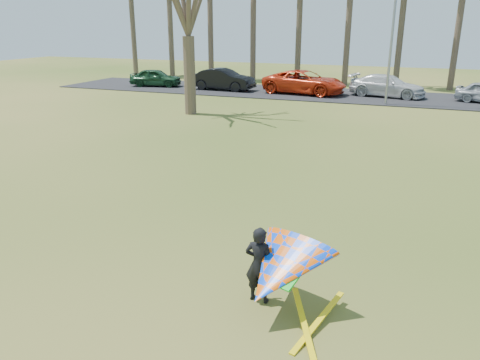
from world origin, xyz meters
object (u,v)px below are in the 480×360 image
(streetlight, at_px, (395,30))
(car_0, at_px, (156,78))
(car_3, at_px, (387,86))
(car_1, at_px, (223,79))
(car_2, at_px, (304,82))
(kite_flyer, at_px, (278,270))

(streetlight, relative_size, car_0, 1.99)
(car_0, relative_size, car_3, 0.79)
(car_1, xyz_separation_m, car_3, (11.77, 0.95, -0.05))
(car_0, bearing_deg, car_1, -102.79)
(streetlight, xyz_separation_m, car_0, (-18.02, 2.42, -3.72))
(streetlight, height_order, car_2, streetlight)
(streetlight, height_order, car_1, streetlight)
(car_0, distance_m, car_2, 12.04)
(car_2, bearing_deg, car_3, -74.93)
(streetlight, relative_size, car_3, 1.58)
(car_0, bearing_deg, car_2, -101.16)
(streetlight, bearing_deg, car_3, 96.66)
(car_2, distance_m, car_3, 5.64)
(car_0, height_order, kite_flyer, kite_flyer)
(car_0, distance_m, car_3, 17.66)
(car_0, xyz_separation_m, car_1, (5.87, -0.07, 0.10))
(kite_flyer, bearing_deg, car_2, 102.70)
(car_3, bearing_deg, streetlight, -162.88)
(car_3, bearing_deg, car_2, 107.42)
(car_1, distance_m, kite_flyer, 28.57)
(car_3, relative_size, kite_flyer, 2.12)
(car_2, bearing_deg, car_1, 100.56)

